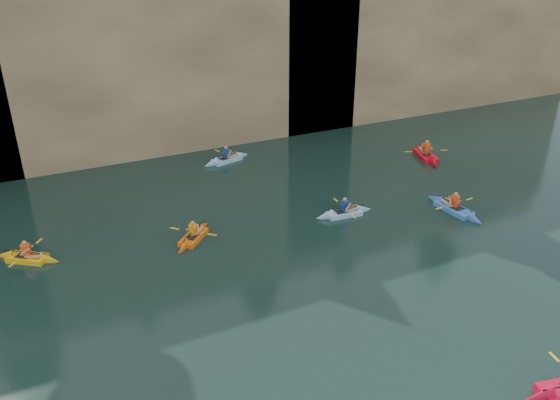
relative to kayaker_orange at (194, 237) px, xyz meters
name	(u,v)px	position (x,y,z in m)	size (l,w,h in m)	color
cliff	(112,34)	(0.89, 19.01, 5.86)	(70.00, 16.00, 12.00)	tan
cliff_slab_center	(172,54)	(2.89, 11.61, 5.56)	(24.00, 2.40, 11.40)	tan
cliff_slab_east	(440,43)	(22.89, 11.61, 4.78)	(26.00, 2.40, 9.84)	tan
sea_cave_center	(77,140)	(-3.11, 10.96, 1.46)	(3.50, 1.00, 3.20)	black
sea_cave_east	(299,99)	(10.89, 10.96, 2.11)	(5.00, 1.00, 4.50)	black
kayaker_orange	(194,237)	(0.00, 0.00, 0.00)	(2.48, 2.52, 1.09)	orange
kayaker_ltblue_near	(344,213)	(7.04, -0.91, 0.01)	(2.93, 2.25, 1.14)	#94D0F7
kayaker_red_far	(426,155)	(15.43, 3.37, 0.03)	(2.49, 3.69, 1.34)	red
kayaker_yellow	(27,257)	(-6.52, 1.28, 0.00)	(2.63, 2.15, 1.12)	yellow
kayaker_ltblue_mid	(227,159)	(4.61, 8.01, 0.01)	(3.18, 2.28, 1.18)	#93D0F7
kayaker_blue_east	(454,208)	(11.95, -2.85, 0.01)	(2.41, 3.49, 1.23)	#407BD9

